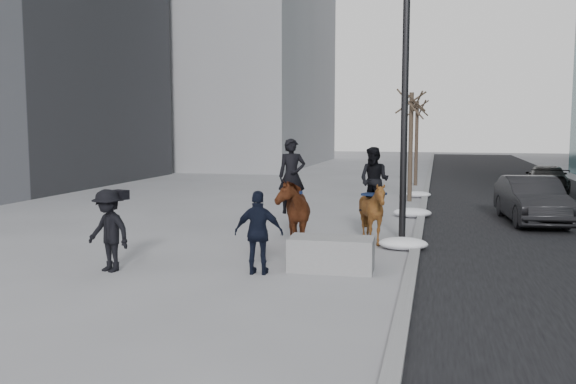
% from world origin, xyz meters
% --- Properties ---
extents(ground, '(120.00, 120.00, 0.00)m').
position_xyz_m(ground, '(0.00, 0.00, 0.00)').
color(ground, gray).
rests_on(ground, ground).
extents(road, '(8.00, 90.00, 0.01)m').
position_xyz_m(road, '(7.00, 10.00, 0.01)').
color(road, black).
rests_on(road, ground).
extents(curb, '(0.25, 90.00, 0.12)m').
position_xyz_m(curb, '(3.00, 10.00, 0.06)').
color(curb, gray).
rests_on(curb, ground).
extents(planter, '(1.82, 0.96, 0.72)m').
position_xyz_m(planter, '(1.32, -0.29, 0.36)').
color(planter, gray).
rests_on(planter, ground).
extents(car_near, '(1.99, 4.60, 1.47)m').
position_xyz_m(car_near, '(6.43, 7.60, 0.74)').
color(car_near, black).
rests_on(car_near, ground).
extents(car_far, '(2.23, 4.57, 1.28)m').
position_xyz_m(car_far, '(8.37, 16.95, 0.64)').
color(car_far, black).
rests_on(car_far, ground).
extents(tree_near, '(1.20, 1.20, 4.91)m').
position_xyz_m(tree_near, '(2.40, 12.32, 2.46)').
color(tree_near, '#372B20').
rests_on(tree_near, ground).
extents(tree_far, '(1.20, 1.20, 4.81)m').
position_xyz_m(tree_far, '(2.40, 19.17, 2.41)').
color(tree_far, '#35271F').
rests_on(tree_far, ground).
extents(mounted_left, '(1.65, 2.34, 2.77)m').
position_xyz_m(mounted_left, '(-0.09, 1.84, 1.03)').
color(mounted_left, '#4A1F0E').
rests_on(mounted_left, ground).
extents(mounted_right, '(1.80, 1.89, 2.54)m').
position_xyz_m(mounted_right, '(1.89, 2.87, 1.02)').
color(mounted_right, '#4A200E').
rests_on(mounted_right, ground).
extents(feeder, '(1.06, 0.90, 1.75)m').
position_xyz_m(feeder, '(-0.09, -0.97, 0.88)').
color(feeder, black).
rests_on(feeder, ground).
extents(camera_crew, '(1.28, 0.98, 1.75)m').
position_xyz_m(camera_crew, '(-3.25, -1.49, 0.89)').
color(camera_crew, black).
rests_on(camera_crew, ground).
extents(lamppost, '(0.25, 0.80, 9.09)m').
position_xyz_m(lamppost, '(2.60, 3.49, 4.99)').
color(lamppost, black).
rests_on(lamppost, ground).
extents(snow_piles, '(1.27, 12.13, 0.32)m').
position_xyz_m(snow_piles, '(2.70, 7.34, 0.15)').
color(snow_piles, white).
rests_on(snow_piles, ground).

